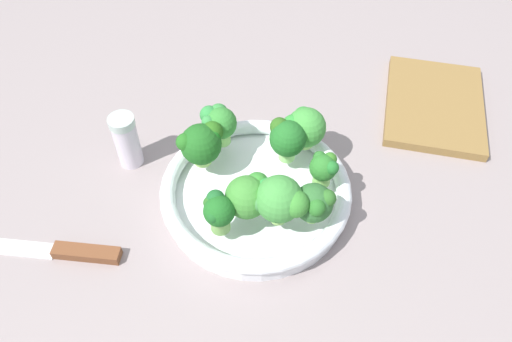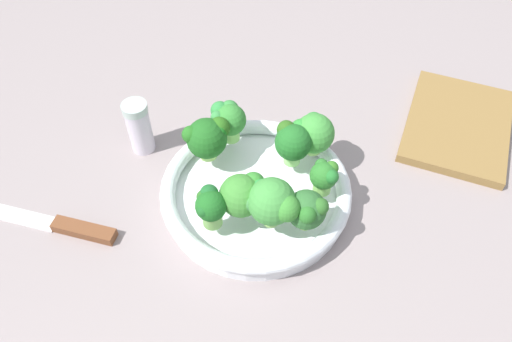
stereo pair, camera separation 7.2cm
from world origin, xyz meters
The scene contains 14 objects.
ground_plane centered at (0.00, 0.00, -1.25)cm, with size 130.00×130.00×2.50cm, color gray.
bowl centered at (-3.70, -0.03, 2.14)cm, with size 28.75×28.75×4.20cm.
broccoli_floret_0 centered at (5.65, 5.20, 8.19)cm, with size 5.44×5.69×6.51cm.
broccoli_floret_1 centered at (4.21, -7.89, 7.90)cm, with size 6.71×6.82×6.79cm.
broccoli_floret_2 centered at (-10.96, 5.43, 7.88)cm, with size 4.90×4.31×6.09cm.
broccoli_floret_3 centered at (-10.23, -2.95, 8.85)cm, with size 6.54×7.15×7.94cm.
broccoli_floret_4 centered at (-3.77, -9.84, 7.39)cm, with size 4.31×4.07×5.32cm.
broccoli_floret_5 centered at (-10.26, -7.28, 7.83)cm, with size 5.65×6.43×6.23cm.
broccoli_floret_6 centered at (1.40, 7.71, 8.17)cm, with size 6.23×6.98×6.93cm.
broccoli_floret_7 centered at (1.62, -4.87, 8.30)cm, with size 5.79×5.53×6.93cm.
broccoli_floret_8 centered at (-8.77, 1.15, 7.97)cm, with size 6.36×6.10×6.72cm.
knife centered at (-11.25, 29.08, 0.55)cm, with size 6.81×26.63×1.50cm.
cutting_board centered at (15.61, -33.36, 0.80)cm, with size 23.33×16.92×1.60cm, color olive.
pepper_shaker centered at (5.68, 19.92, 4.90)cm, with size 4.07×4.07×9.69cm.
Camera 2 is at (-50.29, -4.67, 62.57)cm, focal length 35.43 mm.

